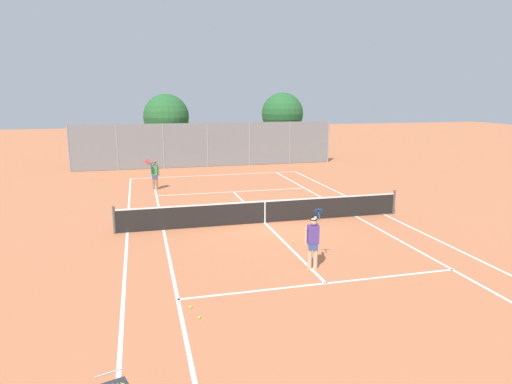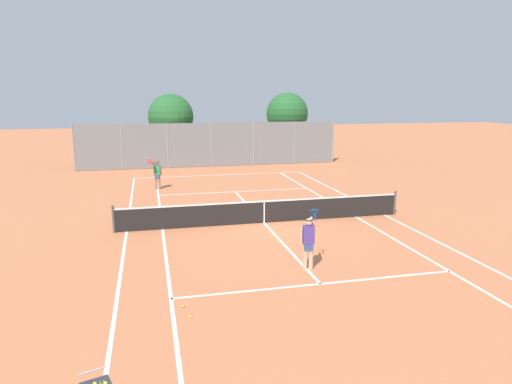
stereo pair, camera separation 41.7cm
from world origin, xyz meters
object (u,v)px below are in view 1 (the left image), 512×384
player_near_side (313,240)px  loose_tennis_ball_0 (293,241)px  loose_tennis_ball_2 (199,317)px  player_far_left (155,173)px  tree_behind_right (283,115)px  tennis_net (265,211)px  tree_behind_left (167,118)px  loose_tennis_ball_1 (191,307)px

player_near_side → loose_tennis_ball_0: bearing=84.3°
loose_tennis_ball_2 → player_far_left: bearing=91.4°
loose_tennis_ball_0 → loose_tennis_ball_2: bearing=-129.5°
loose_tennis_ball_2 → tree_behind_right: bearing=68.3°
tennis_net → tree_behind_left: 17.90m
loose_tennis_ball_0 → tree_behind_right: tree_behind_right is taller
tennis_net → player_near_side: bearing=-89.6°
player_far_left → loose_tennis_ball_2: player_far_left is taller
tree_behind_left → tree_behind_right: tree_behind_right is taller
player_near_side → tree_behind_right: size_ratio=0.33×
loose_tennis_ball_1 → loose_tennis_ball_2: 0.62m
loose_tennis_ball_1 → tennis_net: bearing=61.0°
player_near_side → tree_behind_left: 23.01m
player_far_left → tree_behind_right: bearing=44.3°
loose_tennis_ball_0 → tree_behind_left: tree_behind_left is taller
player_near_side → player_far_left: same height
loose_tennis_ball_2 → tree_behind_right: (10.45, 26.25, 3.58)m
player_near_side → loose_tennis_ball_0: 2.73m
tennis_net → player_near_side: (0.04, -5.25, 0.42)m
loose_tennis_ball_1 → tree_behind_right: size_ratio=0.01×
tree_behind_left → tree_behind_right: 9.51m
tree_behind_left → player_near_side: bearing=-83.1°
loose_tennis_ball_0 → tree_behind_left: (-3.01, 20.14, 3.44)m
tennis_net → tree_behind_right: bearing=70.2°
loose_tennis_ball_1 → loose_tennis_ball_2: same height
tree_behind_left → tree_behind_right: bearing=7.4°
tennis_net → tree_behind_right: 20.09m
player_near_side → loose_tennis_ball_1: size_ratio=26.88×
loose_tennis_ball_0 → loose_tennis_ball_2: same height
player_near_side → loose_tennis_ball_1: bearing=-156.2°
tree_behind_left → tennis_net: bearing=-81.2°
loose_tennis_ball_0 → loose_tennis_ball_2: 6.33m
player_near_side → loose_tennis_ball_2: player_near_side is taller
tennis_net → player_near_side: player_near_side is taller
tennis_net → loose_tennis_ball_1: bearing=-119.0°
tennis_net → player_near_side: size_ratio=6.76×
tree_behind_left → loose_tennis_ball_0: bearing=-81.5°
player_near_side → tree_behind_right: 24.99m
loose_tennis_ball_2 → tree_behind_left: 25.28m
loose_tennis_ball_2 → tree_behind_right: 28.48m
loose_tennis_ball_2 → loose_tennis_ball_0: bearing=50.5°
loose_tennis_ball_0 → loose_tennis_ball_1: same height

